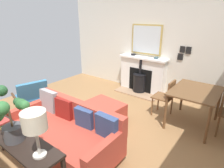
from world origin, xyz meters
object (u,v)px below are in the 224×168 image
at_px(mantel_bowl_far, 156,58).
at_px(console_table, 12,140).
at_px(potted_plant, 6,116).
at_px(book_stack, 1,124).
at_px(fireplace, 142,76).
at_px(table_lamp_far_end, 35,123).
at_px(armchair_accent, 32,95).
at_px(mantel_bowl_near, 133,54).
at_px(dining_chair_near_fireplace, 167,95).
at_px(sofa, 66,131).
at_px(ottoman, 103,110).
at_px(dining_table, 195,95).

distance_m(mantel_bowl_far, console_table, 3.88).
relative_size(potted_plant, book_stack, 2.47).
xyz_separation_m(fireplace, table_lamp_far_end, (3.81, 0.88, 0.70)).
height_order(armchair_accent, console_table, armchair_accent).
relative_size(fireplace, mantel_bowl_near, 10.38).
relative_size(armchair_accent, potted_plant, 1.33).
bearing_deg(potted_plant, book_stack, -98.91).
relative_size(potted_plant, dining_chair_near_fireplace, 0.74).
distance_m(fireplace, dining_chair_near_fireplace, 1.48).
xyz_separation_m(sofa, armchair_accent, (-0.30, -1.48, 0.13)).
bearing_deg(mantel_bowl_near, fireplace, 81.63).
height_order(ottoman, dining_chair_near_fireplace, dining_chair_near_fireplace).
xyz_separation_m(fireplace, dining_table, (0.96, 1.69, 0.21)).
height_order(fireplace, sofa, fireplace).
height_order(mantel_bowl_far, book_stack, mantel_bowl_far).
bearing_deg(console_table, table_lamp_far_end, 90.00).
bearing_deg(fireplace, table_lamp_far_end, 13.07).
relative_size(armchair_accent, console_table, 0.49).
height_order(sofa, ottoman, sofa).
distance_m(armchair_accent, dining_table, 3.41).
relative_size(fireplace, dining_table, 1.31).
bearing_deg(mantel_bowl_far, dining_chair_near_fireplace, 36.70).
relative_size(mantel_bowl_far, ottoman, 0.15).
distance_m(mantel_bowl_far, sofa, 3.12).
height_order(mantel_bowl_near, console_table, mantel_bowl_near).
height_order(table_lamp_far_end, potted_plant, potted_plant).
height_order(fireplace, mantel_bowl_near, mantel_bowl_near).
xyz_separation_m(sofa, potted_plant, (0.88, 0.17, 0.75)).
xyz_separation_m(table_lamp_far_end, dining_table, (-2.85, 0.81, -0.49)).
xyz_separation_m(mantel_bowl_far, dining_table, (1.01, 1.32, -0.37)).
bearing_deg(mantel_bowl_far, console_table, -1.86).
bearing_deg(ottoman, fireplace, -175.12).
bearing_deg(dining_table, fireplace, -119.52).
distance_m(fireplace, mantel_bowl_near, 0.68).
distance_m(table_lamp_far_end, dining_chair_near_fireplace, 2.93).
xyz_separation_m(mantel_bowl_near, console_table, (3.86, 0.59, -0.38)).
height_order(table_lamp_far_end, dining_table, table_lamp_far_end).
relative_size(ottoman, dining_chair_near_fireplace, 1.02).
height_order(fireplace, ottoman, fireplace).
bearing_deg(armchair_accent, dining_table, 120.57).
bearing_deg(potted_plant, mantel_bowl_near, -169.01).
distance_m(mantel_bowl_far, dining_table, 1.70).
relative_size(sofa, console_table, 1.14).
bearing_deg(sofa, potted_plant, 11.14).
relative_size(mantel_bowl_far, table_lamp_far_end, 0.25).
distance_m(book_stack, dining_chair_near_fireplace, 3.07).
bearing_deg(mantel_bowl_far, armchair_accent, -30.44).
xyz_separation_m(potted_plant, book_stack, (-0.07, -0.43, -0.30)).
distance_m(armchair_accent, console_table, 1.87).
bearing_deg(ottoman, mantel_bowl_near, -165.74).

